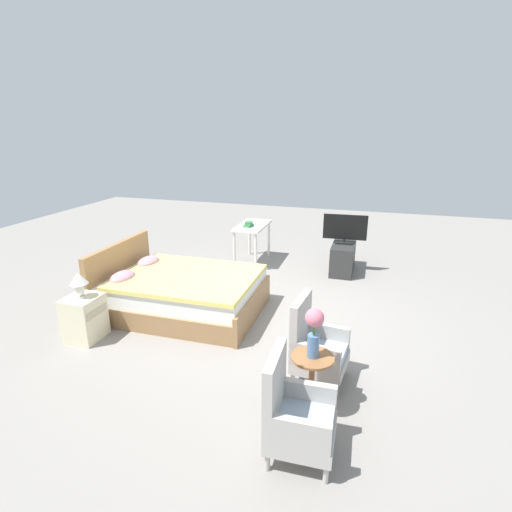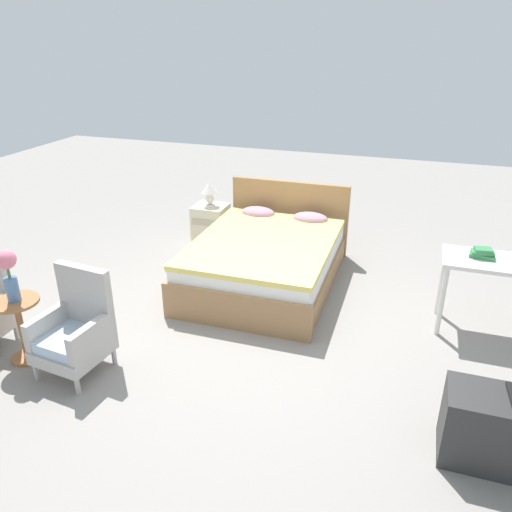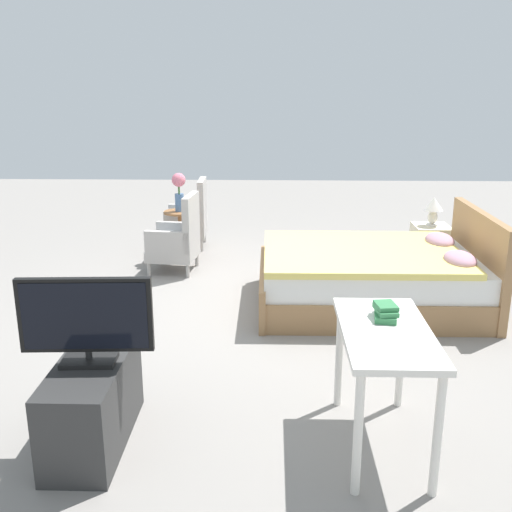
% 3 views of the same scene
% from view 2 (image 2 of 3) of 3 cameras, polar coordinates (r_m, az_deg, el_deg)
% --- Properties ---
extents(ground_plane, '(16.00, 16.00, 0.00)m').
position_cam_2_polar(ground_plane, '(5.05, -0.99, -8.54)').
color(ground_plane, gray).
extents(bed, '(1.58, 2.18, 0.96)m').
position_cam_2_polar(bed, '(5.86, 1.30, -0.26)').
color(bed, '#997047').
rests_on(bed, ground_plane).
extents(armchair_by_window_right, '(0.59, 0.59, 0.92)m').
position_cam_2_polar(armchair_by_window_right, '(4.62, -19.90, -8.09)').
color(armchair_by_window_right, '#ADA8A3').
rests_on(armchair_by_window_right, ground_plane).
extents(side_table, '(0.40, 0.40, 0.61)m').
position_cam_2_polar(side_table, '(4.92, -25.35, -6.90)').
color(side_table, '#936038').
rests_on(side_table, ground_plane).
extents(flower_vase, '(0.17, 0.17, 0.48)m').
position_cam_2_polar(flower_vase, '(4.70, -26.48, -1.45)').
color(flower_vase, '#4C709E').
rests_on(flower_vase, side_table).
extents(nightstand, '(0.44, 0.41, 0.57)m').
position_cam_2_polar(nightstand, '(6.92, -5.17, 3.51)').
color(nightstand, beige).
rests_on(nightstand, ground_plane).
extents(table_lamp, '(0.22, 0.22, 0.33)m').
position_cam_2_polar(table_lamp, '(6.76, -5.33, 7.48)').
color(table_lamp, silver).
rests_on(table_lamp, nightstand).
extents(vanity_desk, '(1.04, 0.52, 0.77)m').
position_cam_2_polar(vanity_desk, '(5.26, 25.99, -1.67)').
color(vanity_desk, silver).
rests_on(vanity_desk, ground_plane).
extents(book_stack, '(0.24, 0.16, 0.10)m').
position_cam_2_polar(book_stack, '(5.19, 24.47, 0.27)').
color(book_stack, '#337A47').
rests_on(book_stack, vanity_desk).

